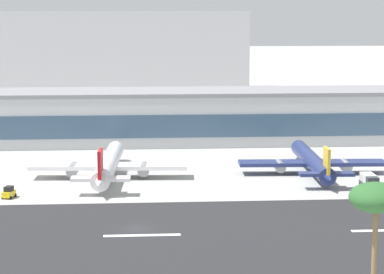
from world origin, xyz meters
TOP-DOWN VIEW (x-y plane):
  - ground_plane at (0.00, 0.00)m, footprint 1400.00×1400.00m
  - runway_strip at (0.00, -4.13)m, footprint 800.00×43.35m
  - runway_centreline_dash_4 at (0.87, -4.13)m, footprint 12.00×1.20m
  - terminal_building at (16.37, 86.36)m, footprint 169.22×21.92m
  - distant_hotel_block at (-16.18, 235.94)m, footprint 133.45×26.13m
  - airliner_red_tail_gate_0 at (-5.69, 39.69)m, footprint 33.20×42.24m
  - airliner_gold_tail_gate_1 at (37.95, 41.05)m, footprint 31.80×39.74m
  - service_box_truck_0 at (45.34, 24.47)m, footprint 2.68×6.00m
  - service_baggage_tug_1 at (-23.72, 23.57)m, footprint 2.55×3.50m
  - palm_tree_0 at (28.12, -35.14)m, footprint 6.49×6.49m

SIDE VIEW (x-z plane):
  - ground_plane at x=0.00m, z-range 0.00..0.00m
  - runway_strip at x=0.00m, z-range 0.00..0.08m
  - runway_centreline_dash_4 at x=0.87m, z-range 0.08..0.09m
  - service_baggage_tug_1 at x=-23.72m, z-range -0.05..2.15m
  - service_box_truck_0 at x=45.34m, z-range 0.16..3.41m
  - airliner_gold_tail_gate_1 at x=37.95m, z-range -1.50..6.79m
  - airliner_red_tail_gate_0 at x=-5.69m, z-range -1.60..7.22m
  - terminal_building at x=16.37m, z-range 0.00..13.99m
  - palm_tree_0 at x=28.12m, z-range 5.33..19.99m
  - distant_hotel_block at x=-16.18m, z-range 0.00..35.01m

